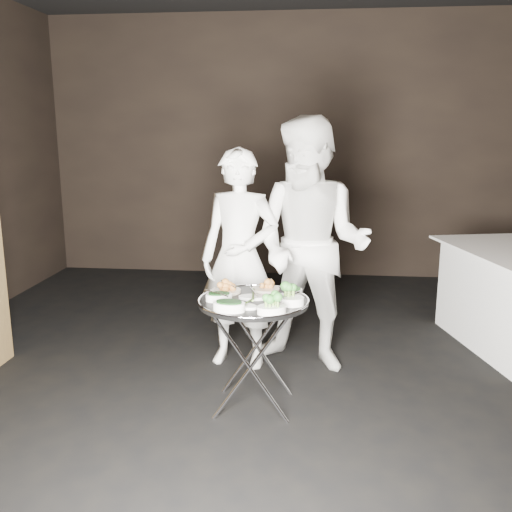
# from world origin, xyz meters

# --- Properties ---
(floor) EXTENTS (6.00, 7.00, 0.05)m
(floor) POSITION_xyz_m (0.00, 0.00, -0.03)
(floor) COLOR black
(floor) RESTS_ON ground
(wall_back) EXTENTS (6.00, 0.05, 3.00)m
(wall_back) POSITION_xyz_m (0.00, 3.52, 1.50)
(wall_back) COLOR black
(wall_back) RESTS_ON floor
(tray_stand) EXTENTS (0.47, 0.40, 0.69)m
(tray_stand) POSITION_xyz_m (-0.24, 0.09, 0.39)
(tray_stand) COLOR silver
(tray_stand) RESTS_ON floor
(serving_tray) EXTENTS (0.69, 0.69, 0.04)m
(serving_tray) POSITION_xyz_m (-0.24, 0.09, 0.70)
(serving_tray) COLOR black
(serving_tray) RESTS_ON tray_stand
(potato_plate_a) EXTENTS (0.19, 0.19, 0.07)m
(potato_plate_a) POSITION_xyz_m (-0.43, 0.23, 0.74)
(potato_plate_a) COLOR beige
(potato_plate_a) RESTS_ON serving_tray
(potato_plate_b) EXTENTS (0.18, 0.18, 0.07)m
(potato_plate_b) POSITION_xyz_m (-0.18, 0.31, 0.74)
(potato_plate_b) COLOR beige
(potato_plate_b) RESTS_ON serving_tray
(greens_bowl) EXTENTS (0.11, 0.11, 0.07)m
(greens_bowl) POSITION_xyz_m (0.00, 0.21, 0.74)
(greens_bowl) COLOR white
(greens_bowl) RESTS_ON serving_tray
(asparagus_plate_a) EXTENTS (0.19, 0.12, 0.04)m
(asparagus_plate_a) POSITION_xyz_m (-0.24, 0.11, 0.72)
(asparagus_plate_a) COLOR white
(asparagus_plate_a) RESTS_ON serving_tray
(asparagus_plate_b) EXTENTS (0.18, 0.14, 0.03)m
(asparagus_plate_b) POSITION_xyz_m (-0.27, -0.07, 0.72)
(asparagus_plate_b) COLOR white
(asparagus_plate_b) RESTS_ON serving_tray
(spinach_bowl_a) EXTENTS (0.18, 0.14, 0.07)m
(spinach_bowl_a) POSITION_xyz_m (-0.44, 0.05, 0.74)
(spinach_bowl_a) COLOR white
(spinach_bowl_a) RESTS_ON serving_tray
(spinach_bowl_b) EXTENTS (0.20, 0.15, 0.08)m
(spinach_bowl_b) POSITION_xyz_m (-0.35, -0.14, 0.74)
(spinach_bowl_b) COLOR white
(spinach_bowl_b) RESTS_ON serving_tray
(broccoli_bowl_a) EXTENTS (0.22, 0.19, 0.08)m
(broccoli_bowl_a) POSITION_xyz_m (-0.02, 0.03, 0.74)
(broccoli_bowl_a) COLOR white
(broccoli_bowl_a) RESTS_ON serving_tray
(broccoli_bowl_b) EXTENTS (0.21, 0.18, 0.07)m
(broccoli_bowl_b) POSITION_xyz_m (-0.11, -0.15, 0.74)
(broccoli_bowl_b) COLOR white
(broccoli_bowl_b) RESTS_ON serving_tray
(serving_utensils) EXTENTS (0.58, 0.43, 0.01)m
(serving_utensils) POSITION_xyz_m (-0.22, 0.16, 0.76)
(serving_utensils) COLOR silver
(serving_utensils) RESTS_ON serving_tray
(waiter_left) EXTENTS (0.65, 0.49, 1.61)m
(waiter_left) POSITION_xyz_m (-0.41, 0.77, 0.80)
(waiter_left) COLOR white
(waiter_left) RESTS_ON floor
(waiter_right) EXTENTS (1.06, 0.94, 1.82)m
(waiter_right) POSITION_xyz_m (0.10, 0.77, 0.91)
(waiter_right) COLOR white
(waiter_right) RESTS_ON floor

